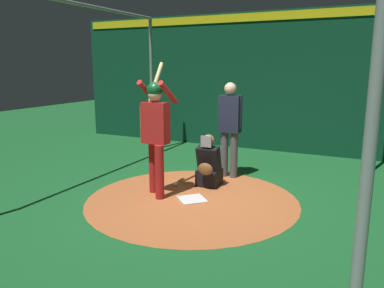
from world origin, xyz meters
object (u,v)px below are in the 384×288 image
object	(u,v)px
home_plate	(192,199)
bat_rack	(151,124)
catcher	(209,166)
batter	(156,127)
umpire	(230,124)
baseball_0	(176,184)

from	to	relation	value
home_plate	bat_rack	distance (m)	5.28
catcher	home_plate	bearing A→B (deg)	3.37
batter	bat_rack	size ratio (longest dim) A/B	2.12
batter	bat_rack	world-z (taller)	batter
home_plate	bat_rack	size ratio (longest dim) A/B	0.40
batter	home_plate	bearing A→B (deg)	94.07
umpire	baseball_0	size ratio (longest dim) A/B	25.31
home_plate	batter	xyz separation A→B (m)	(0.05, -0.65, 1.18)
baseball_0	catcher	bearing A→B (deg)	118.90
home_plate	bat_rack	world-z (taller)	bat_rack
umpire	baseball_0	xyz separation A→B (m)	(1.02, -0.66, -1.02)
umpire	bat_rack	xyz separation A→B (m)	(-2.55, -3.40, -0.57)
home_plate	baseball_0	world-z (taller)	baseball_0
catcher	baseball_0	bearing A→B (deg)	-61.10
catcher	bat_rack	world-z (taller)	bat_rack
catcher	bat_rack	distance (m)	4.63
home_plate	catcher	bearing A→B (deg)	-176.63
home_plate	catcher	distance (m)	0.88
batter	bat_rack	distance (m)	4.96
umpire	baseball_0	distance (m)	1.59
batter	catcher	world-z (taller)	batter
bat_rack	baseball_0	size ratio (longest dim) A/B	14.32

